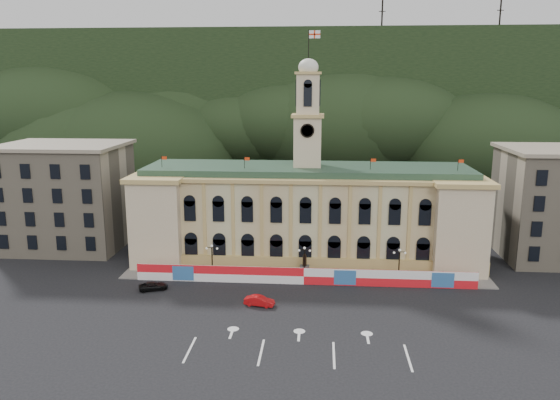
# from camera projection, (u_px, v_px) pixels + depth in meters

# --- Properties ---
(ground) EXTENTS (260.00, 260.00, 0.00)m
(ground) POSITION_uv_depth(u_px,v_px,m) (300.00, 329.00, 65.63)
(ground) COLOR black
(ground) RESTS_ON ground
(lane_markings) EXTENTS (26.00, 10.00, 0.02)m
(lane_markings) POSITION_uv_depth(u_px,v_px,m) (298.00, 349.00, 60.76)
(lane_markings) COLOR white
(lane_markings) RESTS_ON ground
(hill_ridge) EXTENTS (230.00, 80.00, 64.00)m
(hill_ridge) POSITION_uv_depth(u_px,v_px,m) (315.00, 111.00, 180.32)
(hill_ridge) COLOR black
(hill_ridge) RESTS_ON ground
(city_hall) EXTENTS (56.20, 17.60, 37.10)m
(city_hall) POSITION_uv_depth(u_px,v_px,m) (307.00, 212.00, 90.88)
(city_hall) COLOR beige
(city_hall) RESTS_ON ground
(side_building_left) EXTENTS (21.00, 17.00, 18.60)m
(side_building_left) POSITION_uv_depth(u_px,v_px,m) (66.00, 196.00, 96.99)
(side_building_left) COLOR tan
(side_building_left) RESTS_ON ground
(hoarding_fence) EXTENTS (50.00, 0.44, 2.50)m
(hoarding_fence) POSITION_uv_depth(u_px,v_px,m) (304.00, 276.00, 80.04)
(hoarding_fence) COLOR red
(hoarding_fence) RESTS_ON ground
(pavement) EXTENTS (56.00, 5.50, 0.16)m
(pavement) POSITION_uv_depth(u_px,v_px,m) (304.00, 277.00, 82.90)
(pavement) COLOR slate
(pavement) RESTS_ON ground
(statue) EXTENTS (1.40, 1.40, 3.72)m
(statue) POSITION_uv_depth(u_px,v_px,m) (305.00, 270.00, 82.91)
(statue) COLOR #595651
(statue) RESTS_ON ground
(lamp_left) EXTENTS (1.96, 0.44, 5.15)m
(lamp_left) POSITION_uv_depth(u_px,v_px,m) (212.00, 258.00, 82.58)
(lamp_left) COLOR black
(lamp_left) RESTS_ON ground
(lamp_center) EXTENTS (1.96, 0.44, 5.15)m
(lamp_center) POSITION_uv_depth(u_px,v_px,m) (304.00, 260.00, 81.54)
(lamp_center) COLOR black
(lamp_center) RESTS_ON ground
(lamp_right) EXTENTS (1.96, 0.44, 5.15)m
(lamp_right) POSITION_uv_depth(u_px,v_px,m) (399.00, 262.00, 80.49)
(lamp_right) COLOR black
(lamp_right) RESTS_ON ground
(red_sedan) EXTENTS (2.87, 4.53, 1.32)m
(red_sedan) POSITION_uv_depth(u_px,v_px,m) (259.00, 301.00, 72.45)
(red_sedan) COLOR #B80D10
(red_sedan) RESTS_ON ground
(black_suv) EXTENTS (4.71, 5.41, 1.14)m
(black_suv) POSITION_uv_depth(u_px,v_px,m) (153.00, 286.00, 77.94)
(black_suv) COLOR black
(black_suv) RESTS_ON ground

